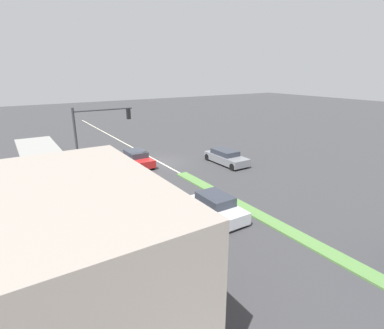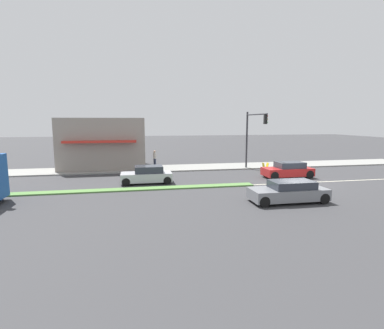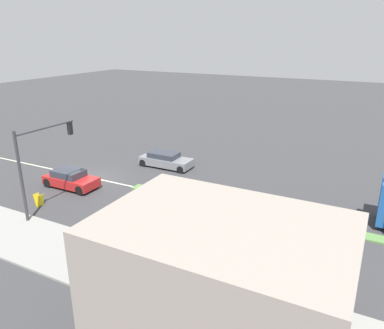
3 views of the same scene
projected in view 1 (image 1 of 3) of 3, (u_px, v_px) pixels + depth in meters
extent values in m
plane|color=#38383A|center=(337.00, 258.00, 13.77)|extent=(160.00, 160.00, 0.00)
cube|color=beige|center=(160.00, 162.00, 28.22)|extent=(0.16, 60.00, 0.01)
cube|color=gray|center=(67.00, 263.00, 9.14)|extent=(5.74, 8.26, 4.99)
cube|color=red|center=(161.00, 226.00, 10.70)|extent=(0.70, 6.61, 0.20)
cylinder|color=#333338|center=(77.00, 146.00, 22.28)|extent=(0.18, 0.18, 5.60)
cylinder|color=#333338|center=(104.00, 110.00, 22.69)|extent=(4.50, 0.12, 0.12)
cube|color=black|center=(128.00, 114.00, 23.83)|extent=(0.28, 0.24, 0.84)
sphere|color=red|center=(128.00, 110.00, 23.86)|extent=(0.18, 0.18, 0.18)
sphere|color=gold|center=(128.00, 114.00, 23.94)|extent=(0.18, 0.18, 0.18)
sphere|color=green|center=(128.00, 117.00, 24.02)|extent=(0.18, 0.18, 0.18)
cylinder|color=#282D42|center=(75.00, 237.00, 14.47)|extent=(0.26, 0.26, 0.85)
cylinder|color=#B7B2A8|center=(73.00, 223.00, 14.25)|extent=(0.34, 0.34, 0.63)
sphere|color=tan|center=(72.00, 215.00, 14.12)|extent=(0.22, 0.22, 0.22)
cube|color=yellow|center=(101.00, 168.00, 25.12)|extent=(0.45, 0.21, 0.84)
cube|color=yellow|center=(102.00, 169.00, 24.86)|extent=(0.45, 0.21, 0.84)
cube|color=slate|center=(226.00, 158.00, 27.65)|extent=(1.82, 4.56, 0.66)
cube|color=#2D333D|center=(225.00, 152.00, 27.67)|extent=(1.55, 2.51, 0.45)
cylinder|color=black|center=(247.00, 164.00, 26.62)|extent=(0.22, 0.64, 0.64)
cylinder|color=black|center=(233.00, 167.00, 25.79)|extent=(0.22, 0.64, 0.64)
cylinder|color=black|center=(221.00, 155.00, 29.62)|extent=(0.22, 0.64, 0.64)
cylinder|color=black|center=(207.00, 157.00, 28.79)|extent=(0.22, 0.64, 0.64)
cube|color=#AD1E1E|center=(137.00, 160.00, 27.07)|extent=(1.84, 4.11, 0.66)
cube|color=#2D333D|center=(136.00, 153.00, 27.06)|extent=(1.56, 2.26, 0.50)
cylinder|color=black|center=(153.00, 165.00, 26.26)|extent=(0.22, 0.71, 0.71)
cylinder|color=black|center=(135.00, 168.00, 25.42)|extent=(0.22, 0.71, 0.71)
cylinder|color=black|center=(139.00, 156.00, 28.82)|extent=(0.22, 0.71, 0.71)
cylinder|color=black|center=(122.00, 159.00, 27.98)|extent=(0.22, 0.71, 0.71)
cube|color=#B7BABF|center=(217.00, 209.00, 17.48)|extent=(1.74, 3.88, 0.67)
cube|color=#2D333D|center=(215.00, 199.00, 17.46)|extent=(1.48, 2.14, 0.52)
cylinder|color=black|center=(245.00, 220.00, 16.69)|extent=(0.22, 0.61, 0.61)
cylinder|color=black|center=(223.00, 227.00, 15.90)|extent=(0.22, 0.61, 0.61)
cylinder|color=black|center=(212.00, 200.00, 19.18)|extent=(0.22, 0.61, 0.61)
cylinder|color=black|center=(192.00, 206.00, 18.38)|extent=(0.22, 0.61, 0.61)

